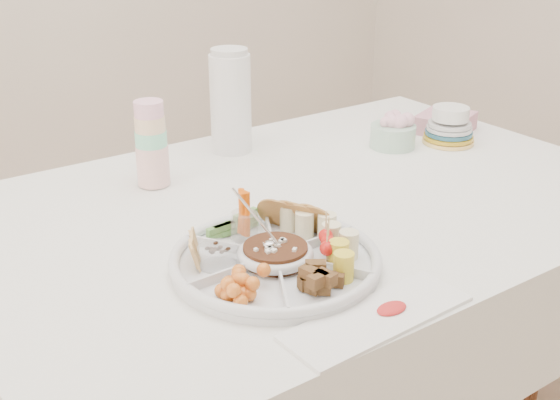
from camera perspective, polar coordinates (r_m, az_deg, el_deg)
dining_table at (r=1.77m, az=2.39°, el=-11.15°), size 1.52×1.02×0.76m
party_tray at (r=1.28m, az=-0.38°, el=-4.68°), size 0.39×0.39×0.04m
bean_dip at (r=1.27m, az=-0.38°, el=-4.38°), size 0.12×0.12×0.04m
tortillas at (r=1.38m, az=1.78°, el=-1.51°), size 0.10×0.10×0.06m
carrot_cucumber at (r=1.35m, az=-3.65°, el=-1.02°), size 0.11×0.11×0.09m
pita_raisins at (r=1.26m, az=-6.27°, el=-4.13°), size 0.10×0.10×0.05m
cherries at (r=1.17m, az=-2.94°, el=-6.88°), size 0.11×0.11×0.04m
granola_chunks at (r=1.18m, az=3.39°, el=-6.50°), size 0.10×0.10×0.04m
banana_tomato at (r=1.28m, az=5.42°, el=-2.89°), size 0.12×0.12×0.10m
cup_stack at (r=1.64m, az=-10.42°, el=4.60°), size 0.10×0.10×0.21m
thermos at (r=1.83m, az=-4.04°, el=8.12°), size 0.13×0.13×0.28m
flower_bowl at (r=1.91m, az=9.18°, el=5.58°), size 0.13×0.13×0.09m
napkin_stack at (r=2.07m, az=13.29°, el=6.13°), size 0.19×0.18×0.05m
plate_stack at (r=1.97m, az=13.59°, el=5.77°), size 0.16×0.16×0.09m
placemat at (r=1.15m, az=7.94°, el=-9.43°), size 0.34×0.12×0.01m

